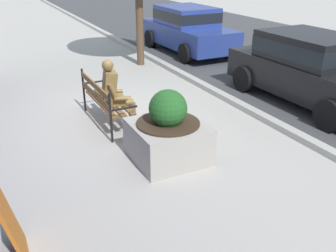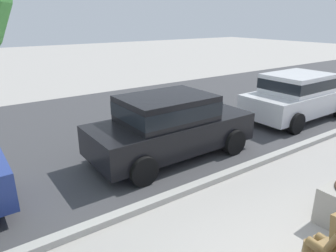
# 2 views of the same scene
# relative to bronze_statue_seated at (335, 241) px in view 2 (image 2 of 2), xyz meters

# --- Properties ---
(street_surface) EXTENTS (60.00, 9.00, 0.01)m
(street_surface) POSITION_rel_bronze_statue_seated_xyz_m (-0.46, 7.40, -0.66)
(street_surface) COLOR #424244
(street_surface) RESTS_ON ground
(curb_stone) EXTENTS (60.00, 0.20, 0.12)m
(curb_stone) POSITION_rel_bronze_statue_seated_xyz_m (-0.46, 2.80, -0.61)
(curb_stone) COLOR #B2AFA8
(curb_stone) RESTS_ON ground
(bronze_statue_seated) EXTENTS (0.72, 0.78, 1.37)m
(bronze_statue_seated) POSITION_rel_bronze_statue_seated_xyz_m (0.00, 0.00, 0.00)
(bronze_statue_seated) COLOR olive
(bronze_statue_seated) RESTS_ON ground
(parked_car_black) EXTENTS (4.11, 1.95, 1.56)m
(parked_car_black) POSITION_rel_bronze_statue_seated_xyz_m (0.61, 4.41, 0.17)
(parked_car_black) COLOR black
(parked_car_black) RESTS_ON ground
(parked_car_white) EXTENTS (4.11, 1.95, 1.56)m
(parked_car_white) POSITION_rel_bronze_statue_seated_xyz_m (5.87, 4.41, 0.17)
(parked_car_white) COLOR silver
(parked_car_white) RESTS_ON ground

